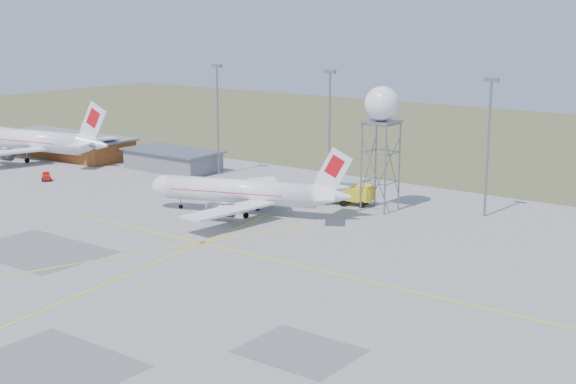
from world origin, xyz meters
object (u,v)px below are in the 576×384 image
Objects in this scene: radar_tower at (381,141)px; baggage_tug at (46,178)px; airliner_far at (31,141)px; fire_truck at (347,194)px; airliner_main at (244,192)px.

baggage_tug is (-59.19, -17.30, -10.04)m from radar_tower.
baggage_tug is (20.28, -11.48, -3.34)m from airliner_far.
fire_truck is 3.56× the size of baggage_tug.
airliner_main reaches higher than fire_truck.
airliner_far reaches higher than baggage_tug.
radar_tower reaches higher than fire_truck.
airliner_far is 23.55m from baggage_tug.
airliner_far reaches higher than airliner_main.
radar_tower reaches higher than baggage_tug.
airliner_main is 17.19m from fire_truck.
airliner_far is (-64.39, 8.54, 0.63)m from airliner_main.
fire_truck is at bearing -142.05° from airliner_main.
radar_tower reaches higher than airliner_main.
airliner_main is at bearing 36.50° from baggage_tug.
airliner_main is at bearing -138.39° from fire_truck.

